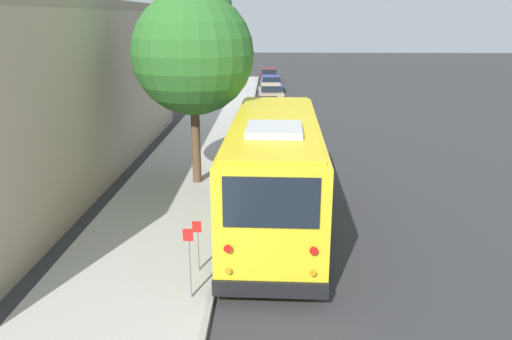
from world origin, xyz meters
TOP-DOWN VIEW (x-y plane):
  - ground_plane at (0.00, 0.00)m, footprint 160.00×160.00m
  - sidewalk_slab at (0.00, 3.55)m, footprint 80.00×4.06m
  - curb_strip at (0.00, 1.45)m, footprint 80.00×0.14m
  - shuttle_bus at (1.23, 0.01)m, footprint 9.54×2.80m
  - parked_sedan_silver at (12.43, 0.49)m, footprint 4.35×1.95m
  - parked_sedan_black at (18.01, 0.38)m, footprint 4.57×1.95m
  - parked_sedan_tan at (24.91, 0.15)m, footprint 4.60×1.99m
  - parked_sedan_blue at (30.42, 0.15)m, footprint 4.27×2.00m
  - parked_sedan_maroon at (37.35, 0.36)m, footprint 4.23×1.91m
  - street_tree at (4.96, 2.90)m, footprint 4.30×4.30m
  - sign_post_near at (-3.31, 1.89)m, footprint 0.06×0.22m
  - sign_post_far at (-2.08, 1.89)m, footprint 0.06×0.22m
  - fire_hydrant at (9.10, 1.78)m, footprint 0.22×0.22m

SIDE VIEW (x-z plane):
  - ground_plane at x=0.00m, z-range 0.00..0.00m
  - sidewalk_slab at x=0.00m, z-range 0.00..0.15m
  - curb_strip at x=0.00m, z-range 0.00..0.15m
  - fire_hydrant at x=9.10m, z-range 0.15..0.96m
  - parked_sedan_maroon at x=37.35m, z-range -0.05..1.21m
  - parked_sedan_black at x=18.01m, z-range -0.05..1.24m
  - parked_sedan_tan at x=24.91m, z-range -0.05..1.25m
  - parked_sedan_blue at x=30.42m, z-range -0.05..1.26m
  - parked_sedan_silver at x=12.43m, z-range -0.05..1.28m
  - sign_post_far at x=-2.08m, z-range 0.17..1.48m
  - sign_post_near at x=-3.31m, z-range 0.17..1.83m
  - shuttle_bus at x=1.23m, z-range 0.12..3.55m
  - street_tree at x=4.96m, z-range 1.41..8.94m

